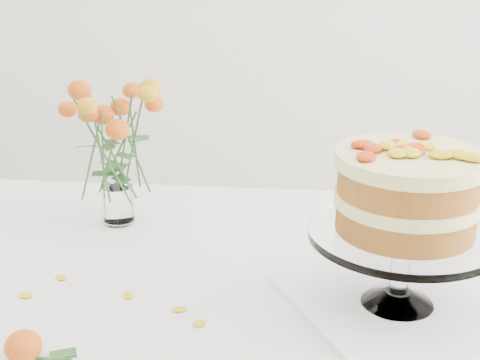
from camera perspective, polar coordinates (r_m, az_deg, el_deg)
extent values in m
cube|color=tan|center=(1.29, -3.11, -8.91)|extent=(1.40, 0.90, 0.04)
cylinder|color=tan|center=(1.96, -19.80, -11.91)|extent=(0.06, 0.06, 0.71)
cylinder|color=tan|center=(1.84, 19.05, -14.01)|extent=(0.06, 0.06, 0.71)
cube|color=white|center=(1.28, -3.13, -8.01)|extent=(1.42, 0.92, 0.01)
cube|color=white|center=(1.74, -0.80, -3.90)|extent=(1.42, 0.01, 0.20)
cube|color=white|center=(1.19, 13.22, -10.37)|extent=(0.44, 0.44, 0.01)
cylinder|color=white|center=(1.16, 13.53, -7.01)|extent=(0.03, 0.03, 0.10)
cylinder|color=white|center=(1.13, 13.77, -4.43)|extent=(0.31, 0.31, 0.01)
cylinder|color=#9C5B23|center=(1.12, 13.89, -3.07)|extent=(0.29, 0.29, 0.04)
cylinder|color=#F5E39E|center=(1.11, 14.03, -1.53)|extent=(0.30, 0.30, 0.02)
cylinder|color=#9C5B23|center=(1.10, 14.17, 0.05)|extent=(0.29, 0.29, 0.04)
cylinder|color=#F5E39E|center=(1.09, 14.32, 1.72)|extent=(0.31, 0.31, 0.02)
cylinder|color=white|center=(1.51, -10.26, -3.49)|extent=(0.06, 0.06, 0.01)
cylinder|color=white|center=(1.49, -10.36, -1.98)|extent=(0.07, 0.07, 0.08)
ellipsoid|color=#BB4109|center=(1.08, -18.01, -13.35)|extent=(0.06, 0.06, 0.05)
cylinder|color=#2C5421|center=(1.07, -15.90, -14.54)|extent=(0.07, 0.01, 0.01)
ellipsoid|color=yellow|center=(1.22, -9.53, -9.64)|extent=(0.03, 0.02, 0.00)
ellipsoid|color=yellow|center=(1.16, -5.18, -10.96)|extent=(0.03, 0.02, 0.00)
ellipsoid|color=yellow|center=(1.12, -3.50, -12.13)|extent=(0.03, 0.02, 0.00)
ellipsoid|color=yellow|center=(1.30, -15.01, -8.05)|extent=(0.03, 0.02, 0.00)
ellipsoid|color=yellow|center=(1.26, -17.83, -9.37)|extent=(0.03, 0.02, 0.00)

